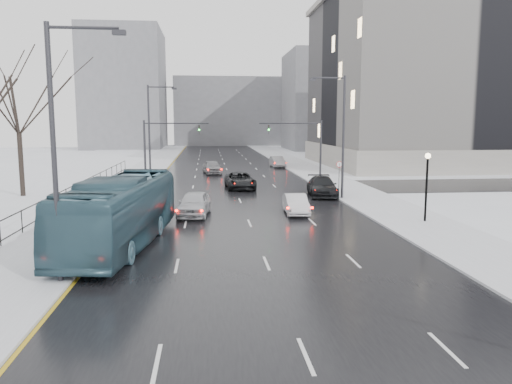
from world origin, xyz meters
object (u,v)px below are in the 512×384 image
object	(u,v)px
streetlight_l_far	(151,129)
streetlight_r_mid	(341,131)
no_uturn_sign	(339,167)
sedan_right_cross	(240,181)
sedan_center_near	(194,204)
lamppost_r_mid	(427,177)
streetlight_l_near	(59,141)
sedan_right_near	(296,204)
mast_signal_right	(310,145)
sedan_right_far	(322,186)
mast_signal_left	(156,146)
tree_park_e	(23,197)
sedan_right_distant	(277,162)
bus	(121,212)
sedan_center_far	(212,167)

from	to	relation	value
streetlight_l_far	streetlight_r_mid	bearing A→B (deg)	-36.30
streetlight_l_far	no_uturn_sign	distance (m)	19.41
streetlight_l_far	sedan_right_cross	xyz separation A→B (m)	(8.67, -4.72, -4.80)
sedan_center_near	lamppost_r_mid	bearing A→B (deg)	-8.14
streetlight_l_near	sedan_right_near	size ratio (longest dim) A/B	2.41
mast_signal_right	sedan_right_near	size ratio (longest dim) A/B	1.57
lamppost_r_mid	sedan_right_far	size ratio (longest dim) A/B	0.76
mast_signal_left	no_uturn_sign	bearing A→B (deg)	-13.60
streetlight_r_mid	mast_signal_left	world-z (taller)	streetlight_r_mid
streetlight_l_far	sedan_center_near	xyz separation A→B (m)	(4.67, -18.09, -4.75)
tree_park_e	sedan_right_distant	bearing A→B (deg)	45.05
lamppost_r_mid	mast_signal_left	size ratio (longest dim) A/B	0.66
tree_park_e	bus	xyz separation A→B (m)	(11.20, -18.12, 1.82)
mast_signal_left	bus	xyz separation A→B (m)	(0.33, -22.12, -2.28)
streetlight_r_mid	mast_signal_left	bearing A→B (deg)	152.69
bus	sedan_right_far	xyz separation A→B (m)	(14.20, 16.11, -0.97)
streetlight_l_near	sedan_center_far	world-z (taller)	streetlight_l_near
sedan_right_cross	no_uturn_sign	bearing A→B (deg)	-23.99
streetlight_l_near	bus	world-z (taller)	streetlight_l_near
no_uturn_sign	sedan_right_far	size ratio (longest dim) A/B	0.48
sedan_right_cross	sedan_center_far	world-z (taller)	sedan_center_far
tree_park_e	sedan_right_far	xyz separation A→B (m)	(25.40, -2.01, 0.85)
tree_park_e	sedan_center_far	xyz separation A→B (m)	(16.20, 17.29, 0.88)
mast_signal_right	sedan_right_distant	size ratio (longest dim) A/B	1.43
streetlight_l_near	no_uturn_sign	distance (m)	29.81
streetlight_l_far	lamppost_r_mid	xyz separation A→B (m)	(19.17, -22.00, -2.67)
streetlight_l_near	mast_signal_left	xyz separation A→B (m)	(0.84, 28.00, -1.51)
mast_signal_left	sedan_right_far	world-z (taller)	mast_signal_left
streetlight_l_near	mast_signal_left	world-z (taller)	streetlight_l_near
lamppost_r_mid	mast_signal_right	world-z (taller)	mast_signal_right
tree_park_e	mast_signal_left	world-z (taller)	tree_park_e
no_uturn_sign	sedan_right_far	xyz separation A→B (m)	(-2.00, -2.01, -1.45)
sedan_right_near	tree_park_e	bearing A→B (deg)	156.87
lamppost_r_mid	mast_signal_left	distance (m)	25.71
streetlight_r_mid	no_uturn_sign	world-z (taller)	streetlight_r_mid
tree_park_e	sedan_center_near	distance (m)	17.85
mast_signal_right	bus	size ratio (longest dim) A/B	0.51
streetlight_l_near	sedan_center_near	bearing A→B (deg)	71.45
mast_signal_right	sedan_right_cross	bearing A→B (deg)	-174.01
mast_signal_right	sedan_right_cross	xyz separation A→B (m)	(-6.83, -0.72, -3.29)
sedan_right_far	sedan_center_far	xyz separation A→B (m)	(-9.20, 19.30, 0.02)
sedan_center_far	streetlight_l_near	bearing A→B (deg)	-105.55
sedan_right_near	sedan_center_far	world-z (taller)	sedan_center_far
no_uturn_sign	bus	xyz separation A→B (m)	(-16.20, -18.12, -0.48)
mast_signal_left	sedan_right_near	world-z (taller)	mast_signal_left
sedan_right_distant	sedan_right_near	bearing A→B (deg)	-99.69
sedan_center_near	mast_signal_left	bearing A→B (deg)	112.12
bus	sedan_right_distant	world-z (taller)	bus
streetlight_r_mid	sedan_center_near	size ratio (longest dim) A/B	2.06
mast_signal_left	sedan_right_cross	world-z (taller)	mast_signal_left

